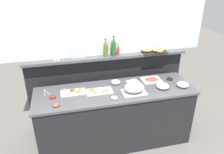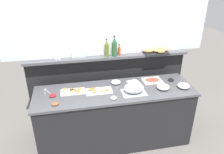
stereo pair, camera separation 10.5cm
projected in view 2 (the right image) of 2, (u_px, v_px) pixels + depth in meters
name	position (u px, v px, depth m)	size (l,w,h in m)	color
ground_plane	(108.00, 118.00, 4.14)	(12.00, 12.00, 0.00)	slate
buffet_counter	(115.00, 117.00, 3.40)	(2.32, 0.71, 0.93)	black
back_ledge_unit	(108.00, 88.00, 3.77)	(2.58, 0.22, 1.29)	black
upper_wall_panel	(107.00, 12.00, 3.23)	(3.18, 0.08, 1.31)	silver
sandwich_platter_side	(73.00, 91.00, 3.15)	(0.34, 0.19, 0.04)	white
sandwich_platter_front	(98.00, 91.00, 3.16)	(0.37, 0.20, 0.04)	white
cold_cuts_platter	(152.00, 80.00, 3.46)	(0.30, 0.23, 0.02)	white
serving_cloche	(134.00, 88.00, 3.09)	(0.34, 0.24, 0.17)	#B7BABF
glass_bowl_large	(183.00, 86.00, 3.24)	(0.18, 0.18, 0.07)	silver
glass_bowl_medium	(116.00, 82.00, 3.36)	(0.14, 0.14, 0.06)	silver
glass_bowl_small	(163.00, 87.00, 3.21)	(0.19, 0.19, 0.07)	silver
condiment_bowl_red	(114.00, 98.00, 2.98)	(0.09, 0.09, 0.03)	silver
condiment_bowl_cream	(55.00, 104.00, 2.85)	(0.09, 0.09, 0.03)	brown
condiment_bowl_teal	(171.00, 80.00, 3.46)	(0.09, 0.09, 0.03)	black
condiment_bowl_dark	(52.00, 95.00, 3.03)	(0.09, 0.09, 0.03)	red
serving_tongs	(46.00, 91.00, 3.16)	(0.10, 0.19, 0.01)	#B7BABF
napkin_stack	(134.00, 83.00, 3.38)	(0.17, 0.17, 0.02)	white
wine_bottle_green	(114.00, 47.00, 3.38)	(0.08, 0.08, 0.32)	#23562D
hot_sauce_bottle	(119.00, 50.00, 3.44)	(0.04, 0.04, 0.18)	red
olive_oil_bottle	(107.00, 49.00, 3.37)	(0.06, 0.06, 0.28)	#56661E
salt_shaker	(56.00, 57.00, 3.27)	(0.03, 0.03, 0.09)	white
pepper_shaker	(59.00, 57.00, 3.28)	(0.03, 0.03, 0.09)	white
bread_basket	(156.00, 50.00, 3.55)	(0.46, 0.27, 0.08)	black
framed_picture	(78.00, 50.00, 3.34)	(0.20, 0.07, 0.23)	#B2AD9E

